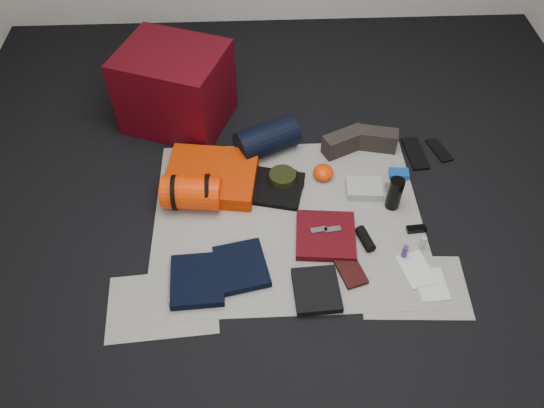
{
  "coord_description": "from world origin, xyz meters",
  "views": [
    {
      "loc": [
        -0.19,
        -1.99,
        2.48
      ],
      "look_at": [
        -0.1,
        0.04,
        0.1
      ],
      "focal_mm": 35.0,
      "sensor_mm": 36.0,
      "label": 1
    }
  ],
  "objects_px": {
    "red_cabinet": "(175,88)",
    "stuff_sack": "(192,193)",
    "sleeping_pad": "(211,177)",
    "navy_duffel": "(267,139)",
    "water_bottle": "(395,194)",
    "compact_camera": "(393,187)",
    "paperback_book": "(351,272)"
  },
  "relations": [
    {
      "from": "sleeping_pad",
      "to": "paperback_book",
      "type": "bearing_deg",
      "value": -42.58
    },
    {
      "from": "navy_duffel",
      "to": "water_bottle",
      "type": "height_order",
      "value": "water_bottle"
    },
    {
      "from": "red_cabinet",
      "to": "stuff_sack",
      "type": "xyz_separation_m",
      "value": [
        0.13,
        -0.81,
        -0.17
      ]
    },
    {
      "from": "water_bottle",
      "to": "navy_duffel",
      "type": "bearing_deg",
      "value": 145.2
    },
    {
      "from": "sleeping_pad",
      "to": "navy_duffel",
      "type": "relative_size",
      "value": 1.38
    },
    {
      "from": "stuff_sack",
      "to": "water_bottle",
      "type": "bearing_deg",
      "value": -3.19
    },
    {
      "from": "stuff_sack",
      "to": "compact_camera",
      "type": "relative_size",
      "value": 3.76
    },
    {
      "from": "navy_duffel",
      "to": "water_bottle",
      "type": "bearing_deg",
      "value": -60.37
    },
    {
      "from": "navy_duffel",
      "to": "compact_camera",
      "type": "bearing_deg",
      "value": -52.07
    },
    {
      "from": "red_cabinet",
      "to": "water_bottle",
      "type": "bearing_deg",
      "value": -11.78
    },
    {
      "from": "red_cabinet",
      "to": "navy_duffel",
      "type": "bearing_deg",
      "value": -9.44
    },
    {
      "from": "red_cabinet",
      "to": "navy_duffel",
      "type": "height_order",
      "value": "red_cabinet"
    },
    {
      "from": "red_cabinet",
      "to": "sleeping_pad",
      "type": "bearing_deg",
      "value": -47.73
    },
    {
      "from": "stuff_sack",
      "to": "navy_duffel",
      "type": "bearing_deg",
      "value": 43.65
    },
    {
      "from": "navy_duffel",
      "to": "compact_camera",
      "type": "height_order",
      "value": "navy_duffel"
    },
    {
      "from": "red_cabinet",
      "to": "water_bottle",
      "type": "xyz_separation_m",
      "value": [
        1.35,
        -0.88,
        -0.16
      ]
    },
    {
      "from": "stuff_sack",
      "to": "compact_camera",
      "type": "xyz_separation_m",
      "value": [
        1.25,
        0.06,
        -0.08
      ]
    },
    {
      "from": "red_cabinet",
      "to": "paperback_book",
      "type": "xyz_separation_m",
      "value": [
        1.03,
        -1.35,
        -0.26
      ]
    },
    {
      "from": "stuff_sack",
      "to": "compact_camera",
      "type": "distance_m",
      "value": 1.25
    },
    {
      "from": "stuff_sack",
      "to": "water_bottle",
      "type": "xyz_separation_m",
      "value": [
        1.22,
        -0.07,
        0.01
      ]
    },
    {
      "from": "water_bottle",
      "to": "paperback_book",
      "type": "height_order",
      "value": "water_bottle"
    },
    {
      "from": "navy_duffel",
      "to": "paperback_book",
      "type": "xyz_separation_m",
      "value": [
        0.42,
        -0.99,
        -0.09
      ]
    },
    {
      "from": "stuff_sack",
      "to": "compact_camera",
      "type": "height_order",
      "value": "stuff_sack"
    },
    {
      "from": "sleeping_pad",
      "to": "stuff_sack",
      "type": "xyz_separation_m",
      "value": [
        -0.11,
        -0.18,
        0.05
      ]
    },
    {
      "from": "red_cabinet",
      "to": "sleeping_pad",
      "type": "distance_m",
      "value": 0.71
    },
    {
      "from": "sleeping_pad",
      "to": "navy_duffel",
      "type": "height_order",
      "value": "navy_duffel"
    },
    {
      "from": "red_cabinet",
      "to": "stuff_sack",
      "type": "bearing_deg",
      "value": -59.37
    },
    {
      "from": "stuff_sack",
      "to": "paperback_book",
      "type": "xyz_separation_m",
      "value": [
        0.9,
        -0.54,
        -0.09
      ]
    },
    {
      "from": "navy_duffel",
      "to": "water_bottle",
      "type": "relative_size",
      "value": 1.83
    },
    {
      "from": "red_cabinet",
      "to": "paperback_book",
      "type": "distance_m",
      "value": 1.72
    },
    {
      "from": "sleeping_pad",
      "to": "water_bottle",
      "type": "relative_size",
      "value": 2.53
    },
    {
      "from": "red_cabinet",
      "to": "stuff_sack",
      "type": "distance_m",
      "value": 0.84
    }
  ]
}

